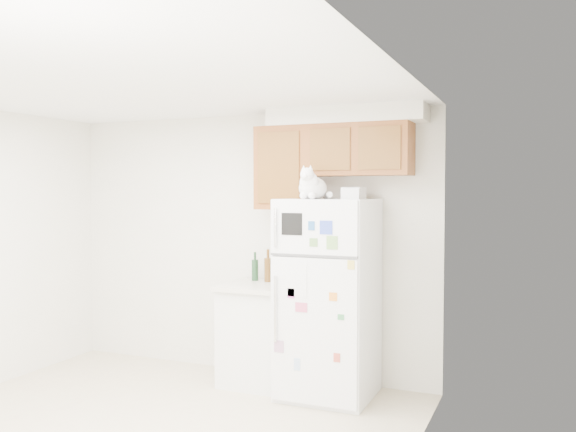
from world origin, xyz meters
The scene contains 8 objects.
room_shell centered at (0.12, 0.24, 1.67)m, with size 3.84×4.04×2.52m.
refrigerator centered at (0.99, 1.61, 0.85)m, with size 0.76×0.78×1.70m.
base_counter centered at (0.30, 1.68, 0.46)m, with size 0.64×0.64×0.92m.
cat centered at (0.91, 1.42, 1.81)m, with size 0.27×0.40×0.28m.
storage_box_back centered at (1.16, 1.78, 1.75)m, with size 0.18×0.13×0.10m, color white.
storage_box_front centered at (1.21, 1.53, 1.74)m, with size 0.15×0.11×0.09m, color white.
bottle_green centered at (0.18, 1.84, 1.06)m, with size 0.06×0.06×0.27m, color #19381E, non-canonical shape.
bottle_amber centered at (0.32, 1.82, 1.07)m, with size 0.07×0.07×0.30m, color #593814, non-canonical shape.
Camera 1 is at (2.70, -3.30, 1.77)m, focal length 38.00 mm.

